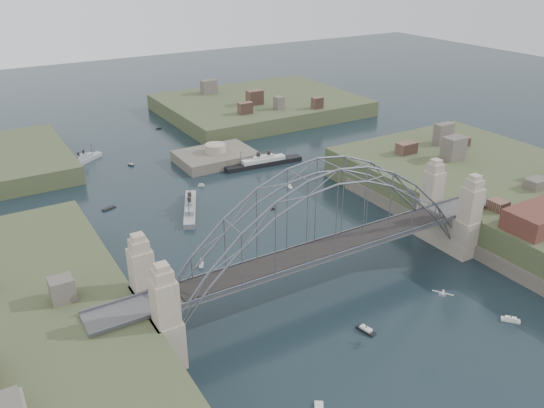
{
  "coord_description": "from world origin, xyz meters",
  "views": [
    {
      "loc": [
        -51.5,
        -67.7,
        56.77
      ],
      "look_at": [
        0.0,
        18.0,
        10.0
      ],
      "focal_mm": 36.09,
      "sensor_mm": 36.0,
      "label": 1
    }
  ],
  "objects_px": {
    "naval_cruiser_near": "(190,208)",
    "naval_cruiser_far": "(82,161)",
    "fort_island": "(216,163)",
    "ocean_liner": "(264,163)",
    "bridge": "(325,229)"
  },
  "relations": [
    {
      "from": "fort_island",
      "to": "naval_cruiser_near",
      "type": "bearing_deg",
      "value": -126.18
    },
    {
      "from": "fort_island",
      "to": "ocean_liner",
      "type": "bearing_deg",
      "value": -43.6
    },
    {
      "from": "bridge",
      "to": "fort_island",
      "type": "height_order",
      "value": "bridge"
    },
    {
      "from": "bridge",
      "to": "fort_island",
      "type": "xyz_separation_m",
      "value": [
        12.0,
        70.0,
        -12.66
      ]
    },
    {
      "from": "bridge",
      "to": "fort_island",
      "type": "bearing_deg",
      "value": 80.27
    },
    {
      "from": "naval_cruiser_near",
      "to": "naval_cruiser_far",
      "type": "height_order",
      "value": "naval_cruiser_near"
    },
    {
      "from": "naval_cruiser_near",
      "to": "ocean_liner",
      "type": "bearing_deg",
      "value": 29.5
    },
    {
      "from": "bridge",
      "to": "ocean_liner",
      "type": "distance_m",
      "value": 65.12
    },
    {
      "from": "bridge",
      "to": "fort_island",
      "type": "distance_m",
      "value": 72.14
    },
    {
      "from": "naval_cruiser_near",
      "to": "ocean_liner",
      "type": "distance_m",
      "value": 34.75
    },
    {
      "from": "naval_cruiser_far",
      "to": "fort_island",
      "type": "bearing_deg",
      "value": -28.98
    },
    {
      "from": "bridge",
      "to": "ocean_liner",
      "type": "relative_size",
      "value": 3.54
    },
    {
      "from": "naval_cruiser_near",
      "to": "ocean_liner",
      "type": "height_order",
      "value": "ocean_liner"
    },
    {
      "from": "fort_island",
      "to": "naval_cruiser_near",
      "type": "height_order",
      "value": "fort_island"
    },
    {
      "from": "naval_cruiser_near",
      "to": "naval_cruiser_far",
      "type": "xyz_separation_m",
      "value": [
        -14.2,
        45.89,
        -0.09
      ]
    }
  ]
}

